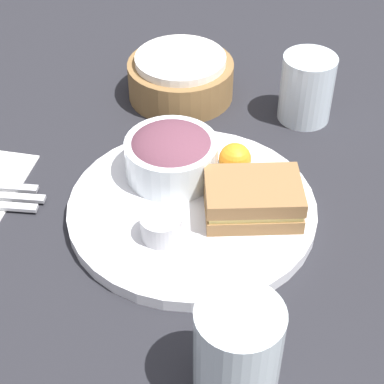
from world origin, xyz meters
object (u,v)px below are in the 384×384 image
Objects in this scene: salad_bowl at (171,154)px; drink_glass at (307,88)px; plate at (192,209)px; bread_basket at (181,77)px; dressing_cup at (161,227)px; sandwich at (253,200)px; water_glass at (237,352)px.

drink_glass is at bearing 49.61° from salad_bowl.
plate is 3.08× the size of drink_glass.
drink_glass is 0.62× the size of bread_basket.
dressing_cup is at bearing -83.14° from salad_bowl.
water_glass is (0.01, -0.23, 0.02)m from sandwich.
plate is at bearing 177.99° from sandwich.
dressing_cup is 0.43× the size of water_glass.
water_glass reaches higher than plate.
sandwich is at bearing -2.01° from plate.
salad_bowl is at bearing 153.63° from sandwich.
water_glass is at bearing -93.86° from drink_glass.
bread_basket is at bearing 173.80° from drink_glass.
sandwich is 0.80× the size of bread_basket.
bread_basket is at bearing 118.96° from sandwich.
sandwich is at bearing 93.72° from water_glass.
bread_basket reaches higher than plate.
bread_basket is 1.44× the size of water_glass.
water_glass is at bearing -86.28° from sandwich.
bread_basket is at bearing 105.24° from plate.
water_glass is (0.11, -0.17, 0.03)m from dressing_cup.
salad_bowl is 0.31m from water_glass.
salad_bowl is 1.06× the size of water_glass.
water_glass is at bearing -68.70° from plate.
dressing_cup is at bearing -111.48° from plate.
bread_basket is (-0.15, 0.27, -0.01)m from sandwich.
water_glass reaches higher than drink_glass.
drink_glass is (0.05, 0.25, 0.01)m from sandwich.
drink_glass is at bearing 64.25° from dressing_cup.
bread_basket reaches higher than sandwich.
plate is 1.91× the size of bread_basket.
dressing_cup is at bearing 123.97° from water_glass.
sandwich is 2.66× the size of dressing_cup.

